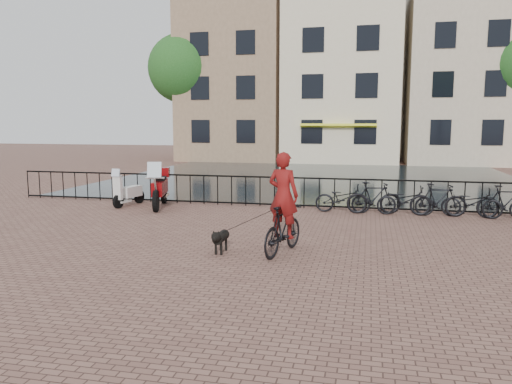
% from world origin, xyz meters
% --- Properties ---
extents(ground, '(100.00, 100.00, 0.00)m').
position_xyz_m(ground, '(0.00, 0.00, 0.00)').
color(ground, brown).
rests_on(ground, ground).
extents(canal_water, '(20.00, 20.00, 0.00)m').
position_xyz_m(canal_water, '(0.00, 17.30, 0.00)').
color(canal_water, black).
rests_on(canal_water, ground).
extents(railing, '(20.00, 0.05, 1.02)m').
position_xyz_m(railing, '(0.00, 8.00, 0.50)').
color(railing, black).
rests_on(railing, ground).
extents(canal_house_left, '(7.50, 9.00, 12.80)m').
position_xyz_m(canal_house_left, '(-7.50, 30.00, 6.40)').
color(canal_house_left, '#80634A').
rests_on(canal_house_left, ground).
extents(canal_house_mid, '(8.00, 9.50, 11.80)m').
position_xyz_m(canal_house_mid, '(0.50, 30.00, 5.90)').
color(canal_house_mid, beige).
rests_on(canal_house_mid, ground).
extents(canal_house_right, '(7.00, 9.00, 13.30)m').
position_xyz_m(canal_house_right, '(8.50, 30.00, 6.65)').
color(canal_house_right, tan).
rests_on(canal_house_right, ground).
extents(tree_far_left, '(5.04, 5.04, 9.27)m').
position_xyz_m(tree_far_left, '(-11.00, 27.00, 6.73)').
color(tree_far_left, black).
rests_on(tree_far_left, ground).
extents(cyclist, '(1.00, 1.96, 2.58)m').
position_xyz_m(cyclist, '(0.81, 2.06, 0.98)').
color(cyclist, black).
rests_on(cyclist, ground).
extents(dog, '(0.27, 0.82, 0.55)m').
position_xyz_m(dog, '(-0.52, 1.85, 0.28)').
color(dog, black).
rests_on(dog, ground).
extents(motorcycle, '(1.12, 2.35, 1.64)m').
position_xyz_m(motorcycle, '(-4.20, 7.01, 0.82)').
color(motorcycle, maroon).
rests_on(motorcycle, ground).
extents(scooter, '(0.68, 1.51, 1.35)m').
position_xyz_m(scooter, '(-5.39, 7.11, 0.67)').
color(scooter, silver).
rests_on(scooter, ground).
extents(parked_bike_0, '(1.72, 0.61, 0.90)m').
position_xyz_m(parked_bike_0, '(1.80, 7.40, 0.45)').
color(parked_bike_0, black).
rests_on(parked_bike_0, ground).
extents(parked_bike_1, '(1.72, 0.75, 1.00)m').
position_xyz_m(parked_bike_1, '(2.75, 7.40, 0.50)').
color(parked_bike_1, black).
rests_on(parked_bike_1, ground).
extents(parked_bike_2, '(1.75, 0.71, 0.90)m').
position_xyz_m(parked_bike_2, '(3.70, 7.40, 0.45)').
color(parked_bike_2, black).
rests_on(parked_bike_2, ground).
extents(parked_bike_3, '(1.69, 0.56, 1.00)m').
position_xyz_m(parked_bike_3, '(4.65, 7.40, 0.50)').
color(parked_bike_3, black).
rests_on(parked_bike_3, ground).
extents(parked_bike_4, '(1.79, 0.86, 0.90)m').
position_xyz_m(parked_bike_4, '(5.60, 7.40, 0.45)').
color(parked_bike_4, black).
rests_on(parked_bike_4, ground).
extents(parked_bike_5, '(1.69, 0.57, 1.00)m').
position_xyz_m(parked_bike_5, '(6.55, 7.40, 0.50)').
color(parked_bike_5, black).
rests_on(parked_bike_5, ground).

